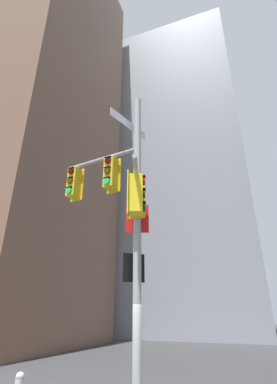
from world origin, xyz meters
The scene contains 3 objects.
building_tower_left centered at (-15.61, 10.79, 21.14)m, with size 13.57×13.57×42.28m, color brown.
building_mid_block centered at (-2.80, 26.37, 19.64)m, with size 13.86×13.86×39.28m, color #9399A3.
signal_pole_assembly centered at (-0.43, -0.08, 5.09)m, with size 3.22×2.54×8.72m.
Camera 1 is at (2.53, -6.70, 2.34)m, focal length 26.01 mm.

